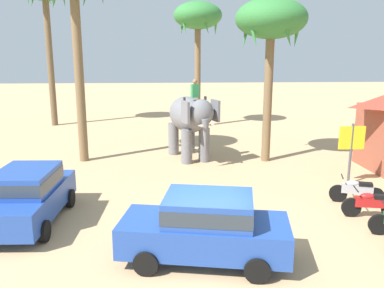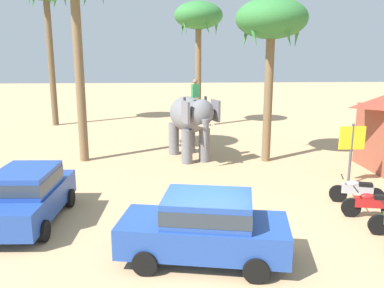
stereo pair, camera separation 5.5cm
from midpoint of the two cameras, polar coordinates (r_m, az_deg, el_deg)
name	(u,v)px [view 1 (the left image)]	position (r m, az deg, el deg)	size (l,w,h in m)	color
ground_plane	(205,256)	(10.59, 1.73, -15.62)	(120.00, 120.00, 0.00)	tan
car_sedan_foreground	(206,226)	(10.00, 1.82, -11.49)	(4.34, 2.42, 1.70)	#23479E
car_parked_far_side	(28,194)	(13.04, -22.34, -6.57)	(2.01, 4.17, 1.70)	#23479E
elephant_with_mahout	(190,118)	(19.14, -0.35, 3.66)	(2.59, 4.02, 3.88)	slate
motorcycle_far_in_row	(372,204)	(13.79, 24.03, -7.74)	(1.78, 0.60, 0.94)	black
motorcycle_end_of_row	(357,190)	(14.87, 22.25, -6.10)	(1.75, 0.74, 0.94)	black
palm_tree_behind_elephant	(198,19)	(27.74, 0.76, 17.28)	(3.20, 3.20, 8.34)	brown
palm_tree_near_hut	(271,23)	(18.94, 11.06, 16.52)	(3.20, 3.20, 7.43)	brown
signboard_yellow	(352,142)	(16.65, 21.62, 0.29)	(1.00, 0.10, 2.40)	#4C4C51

